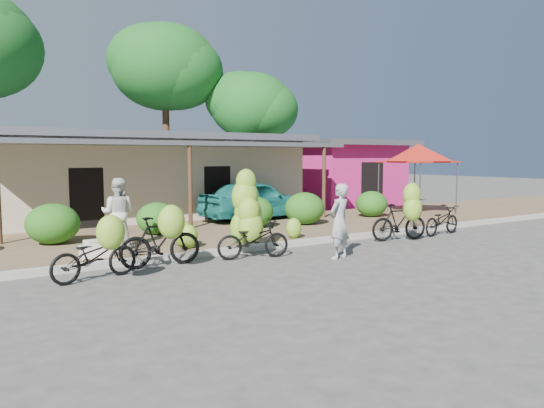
# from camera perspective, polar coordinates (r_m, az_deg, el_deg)

# --- Properties ---
(ground) EXTENTS (100.00, 100.00, 0.00)m
(ground) POSITION_cam_1_polar(r_m,az_deg,el_deg) (12.40, 3.34, -6.35)
(ground) COLOR #42403D
(ground) RESTS_ON ground
(sidewalk) EXTENTS (60.00, 6.00, 0.12)m
(sidewalk) POSITION_cam_1_polar(r_m,az_deg,el_deg) (16.60, -7.13, -3.24)
(sidewalk) COLOR brown
(sidewalk) RESTS_ON ground
(curb) EXTENTS (60.00, 0.25, 0.15)m
(curb) POSITION_cam_1_polar(r_m,az_deg,el_deg) (14.01, -1.61, -4.70)
(curb) COLOR #A8A399
(curb) RESTS_ON ground
(shop_main) EXTENTS (13.00, 8.50, 3.35)m
(shop_main) POSITION_cam_1_polar(r_m,az_deg,el_deg) (21.90, -14.14, 3.04)
(shop_main) COLOR #C5AF95
(shop_main) RESTS_ON ground
(shop_pink) EXTENTS (6.00, 6.00, 3.25)m
(shop_pink) POSITION_cam_1_polar(r_m,az_deg,el_deg) (27.32, 7.08, 3.43)
(shop_pink) COLOR #D2206D
(shop_pink) RESTS_ON ground
(tree_center_right) EXTENTS (5.62, 5.54, 9.26)m
(tree_center_right) POSITION_cam_1_polar(r_m,az_deg,el_deg) (28.76, -11.89, 14.40)
(tree_center_right) COLOR #47291C
(tree_center_right) RESTS_ON ground
(tree_near_right) EXTENTS (4.57, 4.40, 6.93)m
(tree_near_right) POSITION_cam_1_polar(r_m,az_deg,el_deg) (28.51, -2.67, 10.69)
(tree_near_right) COLOR #47291C
(tree_near_right) RESTS_ON ground
(hedge_1) EXTENTS (1.41, 1.27, 1.10)m
(hedge_1) POSITION_cam_1_polar(r_m,az_deg,el_deg) (15.34, -22.51, -1.99)
(hedge_1) COLOR #235413
(hedge_1) RESTS_ON sidewalk
(hedge_2) EXTENTS (1.25, 1.12, 0.97)m
(hedge_2) POSITION_cam_1_polar(r_m,az_deg,el_deg) (16.34, -12.25, -1.52)
(hedge_2) COLOR #235413
(hedge_2) RESTS_ON sidewalk
(hedge_3) EXTENTS (1.33, 1.20, 1.04)m
(hedge_3) POSITION_cam_1_polar(r_m,az_deg,el_deg) (17.50, -1.97, -0.86)
(hedge_3) COLOR #235413
(hedge_3) RESTS_ON sidewalk
(hedge_4) EXTENTS (1.43, 1.29, 1.11)m
(hedge_4) POSITION_cam_1_polar(r_m,az_deg,el_deg) (18.31, 3.51, -0.48)
(hedge_4) COLOR #235413
(hedge_4) RESTS_ON sidewalk
(hedge_5) EXTENTS (1.28, 1.16, 1.00)m
(hedge_5) POSITION_cam_1_polar(r_m,az_deg,el_deg) (21.03, 10.67, 0.01)
(hedge_5) COLOR #235413
(hedge_5) RESTS_ON sidewalk
(red_canopy) EXTENTS (3.50, 3.50, 2.86)m
(red_canopy) POSITION_cam_1_polar(r_m,az_deg,el_deg) (22.52, 15.42, 5.32)
(red_canopy) COLOR #59595E
(red_canopy) RESTS_ON sidewalk
(bike_far_left) EXTENTS (1.95, 1.39, 1.37)m
(bike_far_left) POSITION_cam_1_polar(r_m,az_deg,el_deg) (11.11, -18.36, -5.04)
(bike_far_left) COLOR black
(bike_far_left) RESTS_ON ground
(bike_left) EXTENTS (1.90, 1.18, 1.45)m
(bike_left) POSITION_cam_1_polar(r_m,az_deg,el_deg) (12.01, -11.72, -3.67)
(bike_left) COLOR black
(bike_left) RESTS_ON ground
(bike_center) EXTENTS (1.89, 1.37, 2.16)m
(bike_center) POSITION_cam_1_polar(r_m,az_deg,el_deg) (13.05, -2.47, -1.99)
(bike_center) COLOR black
(bike_center) RESTS_ON ground
(bike_right) EXTENTS (1.88, 1.34, 1.73)m
(bike_right) POSITION_cam_1_polar(r_m,az_deg,el_deg) (15.81, 13.86, -1.38)
(bike_right) COLOR black
(bike_right) RESTS_ON ground
(bike_far_right) EXTENTS (1.83, 0.84, 0.93)m
(bike_far_right) POSITION_cam_1_polar(r_m,az_deg,el_deg) (17.48, 17.79, -1.69)
(bike_far_right) COLOR black
(bike_far_right) RESTS_ON ground
(loose_banana_a) EXTENTS (0.49, 0.41, 0.61)m
(loose_banana_a) POSITION_cam_1_polar(r_m,az_deg,el_deg) (13.74, -8.97, -3.47)
(loose_banana_a) COLOR #85BE2F
(loose_banana_a) RESTS_ON sidewalk
(loose_banana_b) EXTENTS (0.54, 0.46, 0.67)m
(loose_banana_b) POSITION_cam_1_polar(r_m,az_deg,el_deg) (14.06, -9.57, -3.16)
(loose_banana_b) COLOR #85BE2F
(loose_banana_b) RESTS_ON sidewalk
(loose_banana_c) EXTENTS (0.47, 0.40, 0.58)m
(loose_banana_c) POSITION_cam_1_polar(r_m,az_deg,el_deg) (15.24, 2.35, -2.61)
(loose_banana_c) COLOR #85BE2F
(loose_banana_c) RESTS_ON sidewalk
(sack_near) EXTENTS (0.88, 0.48, 0.30)m
(sack_near) POSITION_cam_1_polar(r_m,az_deg,el_deg) (13.82, -17.73, -4.26)
(sack_near) COLOR silver
(sack_near) RESTS_ON sidewalk
(sack_far) EXTENTS (0.80, 0.48, 0.28)m
(sack_far) POSITION_cam_1_polar(r_m,az_deg,el_deg) (13.10, -18.37, -4.82)
(sack_far) COLOR silver
(sack_far) RESTS_ON sidewalk
(vendor) EXTENTS (0.76, 0.61, 1.82)m
(vendor) POSITION_cam_1_polar(r_m,az_deg,el_deg) (12.86, 7.25, -1.85)
(vendor) COLOR #989898
(vendor) RESTS_ON ground
(bystander) EXTENTS (1.11, 1.06, 1.80)m
(bystander) POSITION_cam_1_polar(r_m,az_deg,el_deg) (14.15, -16.24, -0.93)
(bystander) COLOR silver
(bystander) RESTS_ON sidewalk
(teal_van) EXTENTS (4.52, 2.28, 1.48)m
(teal_van) POSITION_cam_1_polar(r_m,az_deg,el_deg) (19.71, -1.89, 0.45)
(teal_van) COLOR #186D67
(teal_van) RESTS_ON sidewalk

